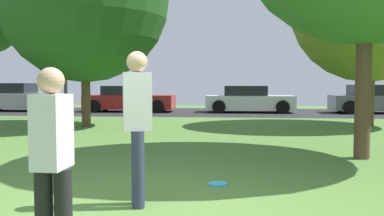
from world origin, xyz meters
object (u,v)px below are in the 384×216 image
object	(u,v)px
person_bystander	(52,158)
parked_car_silver	(16,98)
parked_car_white	(249,100)
street_lamp_post	(65,64)
maple_tree_near	(370,4)
frisbee_disc	(218,184)
parked_car_grey	(375,100)
person_catcher	(137,120)
parked_car_red	(129,100)

from	to	relation	value
person_bystander	parked_car_silver	world-z (taller)	person_bystander
parked_car_white	street_lamp_post	bearing A→B (deg)	-153.70
maple_tree_near	parked_car_white	size ratio (longest dim) A/B	1.58
frisbee_disc	person_bystander	bearing A→B (deg)	-114.23
maple_tree_near	frisbee_disc	bearing A→B (deg)	-118.95
maple_tree_near	frisbee_disc	xyz separation A→B (m)	(-4.81, -8.70, -4.10)
maple_tree_near	person_bystander	size ratio (longest dim) A/B	4.35
parked_car_white	parked_car_grey	bearing A→B (deg)	-0.25
maple_tree_near	parked_car_grey	world-z (taller)	maple_tree_near
person_catcher	parked_car_white	bearing A→B (deg)	-114.09
parked_car_grey	street_lamp_post	xyz separation A→B (m)	(-13.82, -3.82, 1.62)
person_bystander	street_lamp_post	xyz separation A→B (m)	(-5.52, 13.50, 1.40)
frisbee_disc	parked_car_silver	world-z (taller)	parked_car_silver
person_bystander	parked_car_red	bearing A→B (deg)	13.65
frisbee_disc	parked_car_silver	distance (m)	18.29
person_catcher	parked_car_red	size ratio (longest dim) A/B	0.40
person_bystander	frisbee_disc	bearing A→B (deg)	-22.89
street_lamp_post	parked_car_red	bearing A→B (deg)	65.00
person_bystander	street_lamp_post	distance (m)	14.65
parked_car_white	street_lamp_post	world-z (taller)	street_lamp_post
frisbee_disc	street_lamp_post	world-z (taller)	street_lamp_post
frisbee_disc	parked_car_red	size ratio (longest dim) A/B	0.06
parked_car_white	parked_car_silver	bearing A→B (deg)	-179.59
person_catcher	parked_car_grey	size ratio (longest dim) A/B	0.43
maple_tree_near	person_bystander	bearing A→B (deg)	-117.88
person_bystander	parked_car_white	size ratio (longest dim) A/B	0.36
person_catcher	person_bystander	world-z (taller)	person_catcher
person_catcher	person_bystander	xyz separation A→B (m)	(-0.31, -1.59, -0.16)
frisbee_disc	parked_car_white	world-z (taller)	parked_car_white
parked_car_silver	street_lamp_post	size ratio (longest dim) A/B	0.94
frisbee_disc	parked_car_red	bearing A→B (deg)	108.80
person_catcher	parked_car_silver	xyz separation A→B (m)	(-10.10, 15.68, -0.34)
person_bystander	parked_car_white	xyz separation A→B (m)	(2.27, 17.35, -0.24)
person_catcher	parked_car_grey	distance (m)	17.66
maple_tree_near	parked_car_grey	bearing A→B (deg)	68.94
parked_car_silver	parked_car_grey	distance (m)	18.10
parked_car_silver	street_lamp_post	distance (m)	5.91
maple_tree_near	frisbee_disc	world-z (taller)	maple_tree_near
maple_tree_near	street_lamp_post	distance (m)	11.87
person_catcher	parked_car_red	distance (m)	16.20
person_catcher	parked_car_grey	xyz separation A→B (m)	(8.00, 15.74, -0.37)
maple_tree_near	person_catcher	size ratio (longest dim) A/B	3.76
parked_car_silver	person_bystander	bearing A→B (deg)	-60.43
parked_car_white	maple_tree_near	bearing A→B (deg)	-57.98
frisbee_disc	parked_car_grey	size ratio (longest dim) A/B	0.06
person_catcher	street_lamp_post	size ratio (longest dim) A/B	0.40
parked_car_red	parked_car_grey	world-z (taller)	parked_car_grey
parked_car_white	parked_car_grey	world-z (taller)	parked_car_grey
parked_car_silver	parked_car_white	size ratio (longest dim) A/B	0.99
person_bystander	person_catcher	bearing A→B (deg)	-9.56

